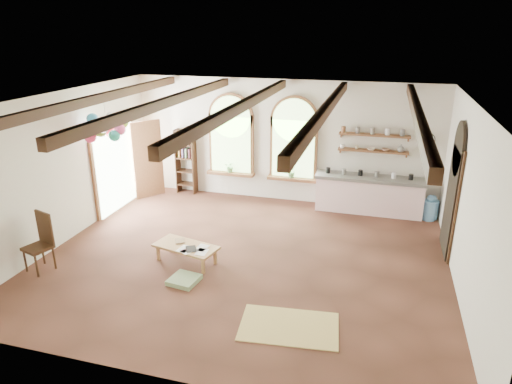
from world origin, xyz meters
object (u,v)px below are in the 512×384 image
(kitchen_counter, at_px, (369,194))
(coffee_table, at_px, (186,247))
(side_chair, at_px, (40,254))
(balloon_cluster, at_px, (107,127))

(kitchen_counter, xyz_separation_m, coffee_table, (-3.37, -3.65, -0.16))
(coffee_table, bearing_deg, kitchen_counter, 47.31)
(coffee_table, xyz_separation_m, side_chair, (-2.58, -1.03, 0.01))
(coffee_table, relative_size, side_chair, 1.19)
(kitchen_counter, bearing_deg, balloon_cluster, -157.17)
(coffee_table, xyz_separation_m, balloon_cluster, (-2.33, 1.25, 2.03))
(balloon_cluster, bearing_deg, kitchen_counter, 22.83)
(kitchen_counter, height_order, balloon_cluster, balloon_cluster)
(coffee_table, bearing_deg, balloon_cluster, 151.86)
(kitchen_counter, xyz_separation_m, side_chair, (-5.94, -4.68, -0.14))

